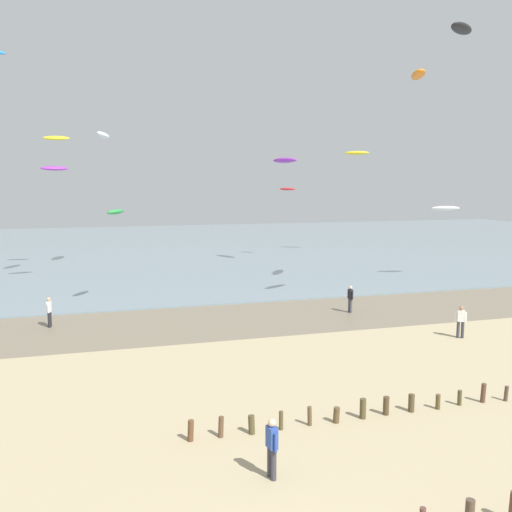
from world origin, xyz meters
The scene contains 17 objects.
wet_sand_strip centered at (0.00, 22.76, 0.00)m, with size 120.00×8.29×0.01m, color #7A6D59.
sea centered at (0.00, 61.90, 0.05)m, with size 160.00×70.00×0.10m, color gray.
groyne_mid centered at (4.80, 8.12, 0.32)m, with size 12.03×0.35×0.74m.
person_mid_beach centered at (14.62, 15.75, 0.92)m, with size 0.51×0.37×1.71m.
person_left_flank centered at (-6.31, 24.06, 0.92)m, with size 0.27×0.56×1.71m.
person_right_flank centered at (0.87, 5.31, 0.92)m, with size 0.27×0.56×1.71m.
person_far_down_beach centered at (11.57, 22.57, 0.92)m, with size 0.23×0.57×1.71m.
kite_aloft_1 centered at (24.45, 48.12, 11.44)m, with size 2.71×0.87×0.43m, color yellow.
kite_aloft_2 centered at (18.35, 26.60, 15.60)m, with size 3.00×0.96×0.48m, color orange.
kite_aloft_3 centered at (-6.81, 44.76, 12.11)m, with size 2.31×0.74×0.37m, color yellow.
kite_aloft_4 centered at (16.13, 47.61, 7.49)m, with size 1.85×0.59×0.30m, color red.
kite_aloft_5 centered at (14.08, 42.59, 10.30)m, with size 3.13×1.00×0.50m, color purple.
kite_aloft_6 centered at (-2.76, 44.60, 12.45)m, with size 3.17×1.01×0.51m, color white.
kite_aloft_10 centered at (16.35, 19.25, 16.62)m, with size 2.41×0.77×0.39m, color black.
kite_aloft_11 centered at (24.44, 31.45, 6.01)m, with size 2.48×0.79×0.40m, color white.
kite_aloft_12 centered at (-6.60, 37.49, 9.24)m, with size 2.11×0.67×0.34m, color purple.
kite_aloft_13 centered at (-2.37, 28.40, 6.25)m, with size 2.04×0.65×0.33m, color green.
Camera 1 is at (-3.48, -8.17, 8.05)m, focal length 38.44 mm.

